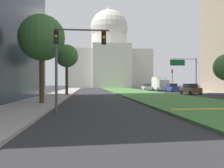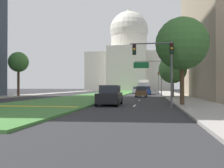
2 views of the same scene
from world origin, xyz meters
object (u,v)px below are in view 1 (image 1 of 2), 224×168
at_px(overhead_guide_sign, 187,68).
at_px(sedan_distant, 172,88).
at_px(sedan_midblock, 191,89).
at_px(street_tree_left_mid, 67,56).
at_px(box_truck_delivery, 160,84).
at_px(capitol_building, 109,57).
at_px(street_tree_left_near, 42,38).
at_px(traffic_light_far_right, 172,77).
at_px(sedan_far_horizon, 146,87).
at_px(traffic_light_near_left, 70,50).

bearing_deg(overhead_guide_sign, sedan_distant, 100.89).
bearing_deg(sedan_distant, sedan_midblock, -93.40).
distance_m(street_tree_left_mid, box_truck_delivery, 28.03).
relative_size(capitol_building, overhead_guide_sign, 5.22).
height_order(capitol_building, sedan_midblock, capitol_building).
relative_size(street_tree_left_near, box_truck_delivery, 1.17).
height_order(street_tree_left_mid, sedan_distant, street_tree_left_mid).
xyz_separation_m(sedan_midblock, box_truck_delivery, (-0.07, 16.53, 0.87)).
bearing_deg(street_tree_left_mid, traffic_light_far_right, 42.04).
bearing_deg(box_truck_delivery, sedan_far_horizon, 110.96).
relative_size(overhead_guide_sign, sedan_midblock, 1.50).
distance_m(street_tree_left_mid, sedan_midblock, 20.49).
height_order(traffic_light_near_left, street_tree_left_near, street_tree_left_near).
relative_size(traffic_light_far_right, street_tree_left_near, 0.69).
xyz_separation_m(sedan_midblock, sedan_distant, (0.61, 10.31, 0.01)).
bearing_deg(street_tree_left_near, box_truck_delivery, 58.77).
bearing_deg(overhead_guide_sign, traffic_light_near_left, -124.37).
xyz_separation_m(capitol_building, street_tree_left_near, (-12.83, -81.15, -7.53)).
distance_m(overhead_guide_sign, sedan_distant, 6.37).
height_order(traffic_light_near_left, street_tree_left_mid, street_tree_left_mid).
relative_size(street_tree_left_mid, sedan_midblock, 1.68).
bearing_deg(traffic_light_near_left, sedan_midblock, 52.30).
height_order(traffic_light_near_left, box_truck_delivery, traffic_light_near_left).
relative_size(sedan_distant, sedan_far_horizon, 0.97).
bearing_deg(sedan_far_horizon, street_tree_left_mid, -125.56).
xyz_separation_m(traffic_light_far_right, box_truck_delivery, (-3.29, -0.99, -1.64)).
bearing_deg(traffic_light_far_right, street_tree_left_mid, -137.96).
height_order(sedan_distant, sedan_far_horizon, sedan_distant).
xyz_separation_m(overhead_guide_sign, sedan_distant, (-0.96, 5.02, -3.81)).
xyz_separation_m(capitol_building, overhead_guide_sign, (9.25, -58.68, -8.45)).
xyz_separation_m(overhead_guide_sign, street_tree_left_mid, (-21.25, -8.42, 0.97)).
relative_size(capitol_building, sedan_distant, 7.93).
distance_m(capitol_building, sedan_distant, 55.67).
bearing_deg(traffic_light_far_right, overhead_guide_sign, -97.64).
bearing_deg(street_tree_left_mid, capitol_building, 79.86).
height_order(traffic_light_near_left, sedan_distant, traffic_light_near_left).
bearing_deg(sedan_distant, street_tree_left_near, -127.54).
bearing_deg(street_tree_left_near, sedan_midblock, 39.95).
bearing_deg(sedan_distant, overhead_guide_sign, -79.11).
bearing_deg(sedan_far_horizon, traffic_light_near_left, -109.45).
bearing_deg(capitol_building, sedan_far_horizon, -82.38).
distance_m(capitol_building, overhead_guide_sign, 60.00).
bearing_deg(street_tree_left_near, traffic_light_far_right, 55.64).
xyz_separation_m(sedan_far_horizon, box_truck_delivery, (1.94, -5.06, 0.90)).
relative_size(traffic_light_far_right, sedan_midblock, 1.20).
bearing_deg(sedan_distant, street_tree_left_mid, -146.49).
bearing_deg(sedan_far_horizon, sedan_distant, -76.91).
xyz_separation_m(street_tree_left_mid, box_truck_delivery, (19.60, 19.65, -3.92)).
bearing_deg(box_truck_delivery, street_tree_left_near, -121.23).
relative_size(street_tree_left_near, street_tree_left_mid, 1.03).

